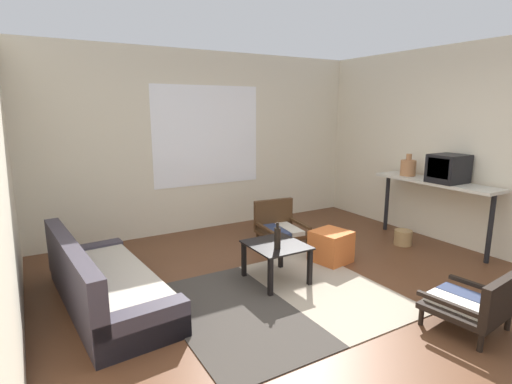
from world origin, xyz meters
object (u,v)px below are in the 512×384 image
armchair_by_window (279,225)px  console_shelf (435,188)px  clay_vase (408,167)px  wicker_basket (403,237)px  armchair_striped_foreground (475,303)px  coffee_table (276,251)px  ottoman_orange (331,246)px  couch (102,285)px  glass_bottle (277,238)px  crt_television (448,168)px

armchair_by_window → console_shelf: bearing=-32.2°
console_shelf → clay_vase: clay_vase is taller
wicker_basket → armchair_striped_foreground: bearing=-125.6°
armchair_striped_foreground → clay_vase: (1.63, 2.07, 0.77)m
coffee_table → ottoman_orange: coffee_table is taller
armchair_by_window → armchair_striped_foreground: size_ratio=1.01×
couch → glass_bottle: 1.77m
coffee_table → glass_bottle: size_ratio=2.23×
couch → armchair_by_window: 2.57m
console_shelf → wicker_basket: bearing=153.3°
armchair_by_window → ottoman_orange: 0.93m
armchair_striped_foreground → ottoman_orange: 1.82m
couch → clay_vase: size_ratio=6.43×
couch → crt_television: size_ratio=4.60×
coffee_table → wicker_basket: coffee_table is taller
armchair_by_window → crt_television: size_ratio=1.51×
crt_television → wicker_basket: 1.10m
couch → console_shelf: 4.32m
armchair_by_window → ottoman_orange: size_ratio=1.60×
ottoman_orange → armchair_striped_foreground: bearing=-90.0°
coffee_table → console_shelf: 2.56m
wicker_basket → coffee_table: bearing=-177.4°
coffee_table → armchair_by_window: (0.74, 1.05, -0.10)m
clay_vase → armchair_striped_foreground: bearing=-128.1°
coffee_table → wicker_basket: bearing=2.6°
armchair_striped_foreground → crt_television: size_ratio=1.50×
couch → ottoman_orange: couch is taller
couch → ottoman_orange: 2.64m
coffee_table → armchair_striped_foreground: armchair_striped_foreground is taller
armchair_striped_foreground → clay_vase: size_ratio=2.09×
crt_television → couch: bearing=171.7°
couch → armchair_by_window: couch is taller
armchair_by_window → wicker_basket: 1.73m
armchair_by_window → console_shelf: 2.18m
couch → coffee_table: couch is taller
couch → console_shelf: size_ratio=1.18×
armchair_striped_foreground → wicker_basket: armchair_striped_foreground is taller
clay_vase → wicker_basket: clay_vase is taller
couch → wicker_basket: (3.91, -0.27, -0.10)m
clay_vase → ottoman_orange: bearing=-171.2°
console_shelf → glass_bottle: 2.60m
coffee_table → armchair_by_window: 1.28m
armchair_striped_foreground → coffee_table: bearing=117.9°
armchair_by_window → glass_bottle: 1.45m
couch → armchair_by_window: bearing=15.2°
armchair_striped_foreground → wicker_basket: size_ratio=2.75×
armchair_by_window → wicker_basket: size_ratio=2.77×
wicker_basket → armchair_by_window: bearing=146.6°
couch → wicker_basket: couch is taller
couch → clay_vase: (4.26, 0.01, 0.82)m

